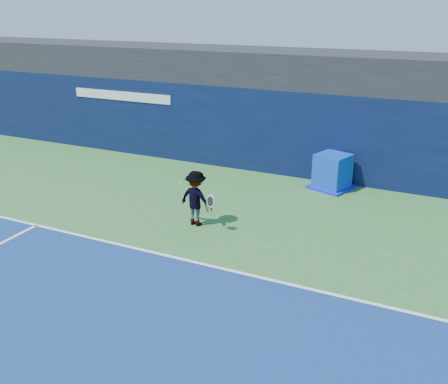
{
  "coord_description": "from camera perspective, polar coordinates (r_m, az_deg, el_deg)",
  "views": [
    {
      "loc": [
        5.07,
        -6.22,
        5.78
      ],
      "look_at": [
        -0.27,
        5.2,
        1.0
      ],
      "focal_mm": 40.0,
      "sensor_mm": 36.0,
      "label": 1
    }
  ],
  "objects": [
    {
      "name": "ground",
      "position": [
        9.89,
        -11.85,
        -15.51
      ],
      "size": [
        80.0,
        80.0,
        0.0
      ],
      "primitive_type": "plane",
      "color": "#337032",
      "rests_on": "ground"
    },
    {
      "name": "equipment_cart",
      "position": [
        16.88,
        12.27,
        2.15
      ],
      "size": [
        1.54,
        1.54,
        1.17
      ],
      "color": "#0C35B0",
      "rests_on": "ground"
    },
    {
      "name": "baseline",
      "position": [
        12.01,
        -3.31,
        -8.01
      ],
      "size": [
        24.0,
        0.1,
        0.01
      ],
      "primitive_type": "cube",
      "color": "white",
      "rests_on": "ground"
    },
    {
      "name": "back_wall_assembly",
      "position": [
        17.99,
        8.0,
        6.8
      ],
      "size": [
        36.0,
        1.03,
        3.0
      ],
      "color": "#091335",
      "rests_on": "ground"
    },
    {
      "name": "stadium_band",
      "position": [
        18.56,
        9.3,
        13.75
      ],
      "size": [
        36.0,
        3.0,
        1.2
      ],
      "primitive_type": "cube",
      "color": "black",
      "rests_on": "back_wall_assembly"
    },
    {
      "name": "tennis_ball",
      "position": [
        13.51,
        -5.1,
        1.0
      ],
      "size": [
        0.06,
        0.06,
        0.06
      ],
      "color": "#B2DE18",
      "rests_on": "ground"
    },
    {
      "name": "tennis_player",
      "position": [
        13.68,
        -3.21,
        -0.72
      ],
      "size": [
        1.27,
        0.73,
        1.56
      ],
      "color": "white",
      "rests_on": "ground"
    }
  ]
}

